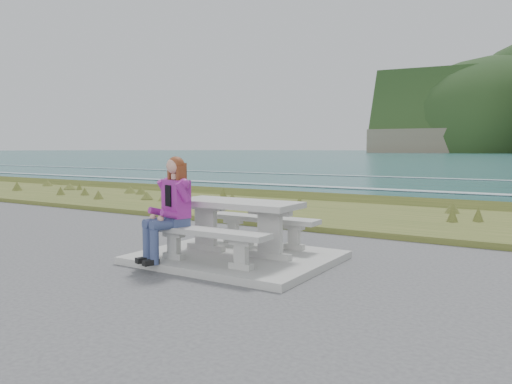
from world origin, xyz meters
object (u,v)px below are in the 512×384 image
picnic_table (237,213)px  bench_landward (206,237)px  bench_seaward (263,223)px  seated_woman (167,223)px

picnic_table → bench_landward: 0.74m
picnic_table → bench_seaward: size_ratio=1.00×
picnic_table → seated_woman: (-0.55, -0.82, -0.08)m
bench_landward → seated_woman: seated_woman is taller
bench_landward → bench_seaward: same height
picnic_table → bench_landward: size_ratio=1.00×
bench_landward → picnic_table: bearing=90.0°
bench_seaward → seated_woman: (-0.55, -1.52, 0.16)m
picnic_table → bench_landward: (0.00, -0.70, -0.23)m
picnic_table → bench_seaward: (0.00, 0.70, -0.23)m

